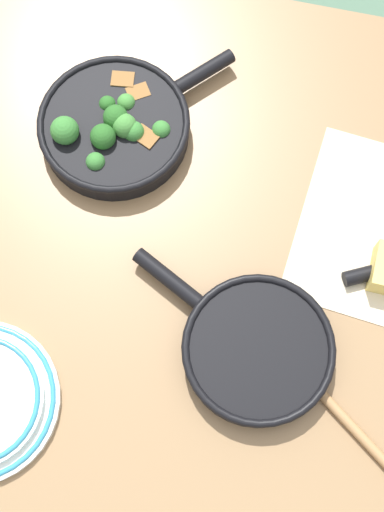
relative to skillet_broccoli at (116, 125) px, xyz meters
name	(u,v)px	position (x,y,z in m)	size (l,w,h in m)	color
ground_plane	(192,348)	(-0.17, 0.19, -0.77)	(14.00, 14.00, 0.00)	#51755B
dining_table_red	(192,274)	(-0.17, 0.19, -0.10)	(1.18, 1.03, 0.74)	olive
skillet_broccoli	(116,125)	(0.00, 0.00, 0.00)	(0.29, 0.30, 0.07)	black
skillet_eggs	(256,349)	(-0.29, 0.31, 0.00)	(0.33, 0.23, 0.04)	black
wooden_spoon	(323,395)	(-0.40, 0.35, -0.02)	(0.29, 0.22, 0.02)	#A87A4C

